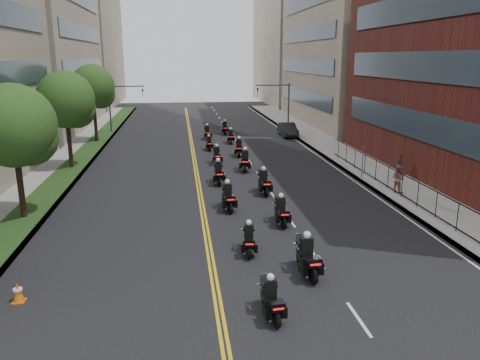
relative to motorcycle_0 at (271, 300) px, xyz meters
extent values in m
plane|color=black|center=(-0.27, -0.55, -0.61)|extent=(160.00, 160.00, 0.00)
cube|color=gray|center=(11.73, 24.45, -0.54)|extent=(4.00, 90.00, 0.15)
cube|color=gray|center=(-12.27, 24.45, -0.54)|extent=(4.00, 90.00, 0.15)
cube|color=#163B15|center=(-11.47, 24.45, -0.44)|extent=(2.00, 90.00, 0.04)
cube|color=#333F4C|center=(13.68, 16.45, 2.89)|extent=(0.12, 25.80, 1.80)
cube|color=#333F4C|center=(13.68, 16.45, 6.89)|extent=(0.12, 25.80, 1.80)
cube|color=#333F4C|center=(13.68, 16.45, 10.89)|extent=(0.12, 25.80, 1.80)
cube|color=gray|center=(21.23, 47.45, 14.39)|extent=(15.00, 28.00, 30.00)
cube|color=#333F4C|center=(13.68, 47.45, 2.89)|extent=(0.12, 24.08, 1.80)
cube|color=#333F4C|center=(13.68, 47.45, 6.89)|extent=(0.12, 24.08, 1.80)
cube|color=#333F4C|center=(13.68, 47.45, 10.89)|extent=(0.12, 24.08, 1.80)
cube|color=#333F4C|center=(13.68, 47.45, 14.89)|extent=(0.12, 24.08, 1.80)
cube|color=gray|center=(21.23, 77.45, 12.39)|extent=(15.00, 28.00, 26.00)
cube|color=#333F4C|center=(-14.22, 47.45, 2.89)|extent=(0.12, 24.08, 1.80)
cube|color=#333F4C|center=(-14.22, 47.45, 6.89)|extent=(0.12, 24.08, 1.80)
cube|color=#333F4C|center=(-14.22, 47.45, 10.89)|extent=(0.12, 24.08, 1.80)
cube|color=gray|center=(-22.27, 77.45, 12.39)|extent=(16.00, 28.00, 26.00)
cube|color=black|center=(10.73, 11.45, 0.99)|extent=(0.05, 28.00, 0.05)
cube|color=black|center=(10.73, 11.45, -0.31)|extent=(0.05, 28.00, 0.05)
cylinder|color=black|center=(-11.47, 11.45, 1.80)|extent=(0.32, 0.32, 4.83)
sphere|color=#264C19|center=(-11.47, 11.45, 4.56)|extent=(4.40, 4.40, 4.40)
sphere|color=#264C19|center=(-10.87, 11.85, 3.87)|extent=(3.08, 3.08, 3.08)
cylinder|color=black|center=(-11.47, 23.45, 1.94)|extent=(0.32, 0.32, 5.11)
sphere|color=#264C19|center=(-11.47, 23.45, 4.86)|extent=(4.40, 4.40, 4.40)
sphere|color=#264C19|center=(-10.87, 23.85, 4.13)|extent=(3.08, 3.08, 3.08)
cylinder|color=black|center=(-11.47, 35.45, 2.08)|extent=(0.32, 0.32, 5.39)
sphere|color=#264C19|center=(-11.47, 35.45, 5.16)|extent=(4.40, 4.40, 4.40)
sphere|color=#264C19|center=(-10.87, 35.85, 4.39)|extent=(3.08, 3.08, 3.08)
cylinder|color=#3F3F44|center=(10.23, 41.45, 2.19)|extent=(0.18, 0.18, 5.60)
cylinder|color=#3F3F44|center=(8.23, 41.45, 4.79)|extent=(4.00, 0.14, 0.14)
imported|color=black|center=(6.43, 41.45, 3.99)|extent=(0.16, 0.20, 1.00)
cylinder|color=#3F3F44|center=(-10.77, 41.45, 2.19)|extent=(0.18, 0.18, 5.60)
cylinder|color=#3F3F44|center=(-8.77, 41.45, 4.79)|extent=(4.00, 0.14, 0.14)
imported|color=black|center=(-6.97, 41.45, 3.99)|extent=(0.16, 0.20, 1.00)
cylinder|color=black|center=(0.06, -0.66, -0.30)|extent=(0.18, 0.63, 0.63)
cylinder|color=black|center=(-0.07, 0.81, -0.30)|extent=(0.18, 0.63, 0.63)
cube|color=black|center=(-0.01, 0.08, -0.04)|extent=(0.49, 1.27, 0.37)
cube|color=silver|center=(-0.01, 0.12, -0.25)|extent=(0.39, 0.53, 0.28)
cube|color=black|center=(0.06, -0.66, 0.18)|extent=(0.51, 0.43, 0.29)
cube|color=red|center=(0.07, -0.85, 0.16)|extent=(0.37, 0.06, 0.06)
cube|color=black|center=(-0.01, 0.12, 0.42)|extent=(0.43, 0.29, 0.57)
sphere|color=silver|center=(-0.01, 0.13, 0.81)|extent=(0.27, 0.27, 0.27)
cylinder|color=black|center=(2.10, 2.16, -0.24)|extent=(0.18, 0.75, 0.74)
cylinder|color=black|center=(2.03, 3.90, -0.24)|extent=(0.18, 0.75, 0.74)
cube|color=black|center=(2.06, 3.03, 0.06)|extent=(0.52, 1.49, 0.44)
cube|color=silver|center=(2.06, 3.08, -0.19)|extent=(0.44, 0.62, 0.33)
cube|color=black|center=(2.10, 2.16, 0.32)|extent=(0.58, 0.48, 0.35)
cube|color=red|center=(2.11, 1.93, 0.30)|extent=(0.44, 0.05, 0.08)
cube|color=black|center=(2.06, 3.08, 0.61)|extent=(0.49, 0.32, 0.68)
sphere|color=silver|center=(2.06, 3.09, 1.07)|extent=(0.32, 0.32, 0.32)
cylinder|color=black|center=(-0.03, 4.77, -0.30)|extent=(0.20, 0.64, 0.63)
cylinder|color=black|center=(0.13, 6.24, -0.30)|extent=(0.20, 0.64, 0.63)
cube|color=black|center=(0.05, 5.50, -0.04)|extent=(0.52, 1.28, 0.37)
cube|color=silver|center=(0.05, 5.55, -0.25)|extent=(0.40, 0.54, 0.28)
cube|color=black|center=(-0.03, 4.77, 0.18)|extent=(0.52, 0.44, 0.29)
cube|color=red|center=(-0.05, 4.58, 0.16)|extent=(0.37, 0.07, 0.06)
cube|color=black|center=(0.05, 5.55, 0.42)|extent=(0.43, 0.30, 0.57)
sphere|color=silver|center=(0.05, 5.56, 0.81)|extent=(0.27, 0.27, 0.27)
cylinder|color=black|center=(2.29, 8.23, -0.27)|extent=(0.14, 0.68, 0.68)
cylinder|color=black|center=(2.29, 9.84, -0.27)|extent=(0.14, 0.68, 0.68)
cube|color=black|center=(2.29, 9.04, 0.01)|extent=(0.42, 1.35, 0.40)
cube|color=silver|center=(2.29, 9.09, -0.22)|extent=(0.38, 0.55, 0.30)
cube|color=black|center=(2.29, 8.23, 0.25)|extent=(0.52, 0.42, 0.32)
cube|color=red|center=(2.29, 8.02, 0.23)|extent=(0.40, 0.03, 0.07)
cube|color=black|center=(2.29, 9.09, 0.51)|extent=(0.44, 0.28, 0.62)
sphere|color=silver|center=(2.29, 9.10, 0.93)|extent=(0.29, 0.29, 0.29)
cylinder|color=black|center=(-0.20, 11.01, -0.25)|extent=(0.20, 0.73, 0.72)
cylinder|color=black|center=(-0.32, 12.71, -0.25)|extent=(0.20, 0.73, 0.72)
cube|color=black|center=(-0.26, 11.86, 0.05)|extent=(0.55, 1.46, 0.43)
cube|color=silver|center=(-0.26, 11.92, -0.20)|extent=(0.44, 0.61, 0.32)
cube|color=black|center=(-0.20, 11.01, 0.30)|extent=(0.58, 0.48, 0.34)
cube|color=red|center=(-0.18, 10.79, 0.28)|extent=(0.43, 0.06, 0.07)
cube|color=black|center=(-0.26, 11.92, 0.58)|extent=(0.49, 0.33, 0.66)
sphere|color=silver|center=(-0.26, 11.93, 1.02)|extent=(0.31, 0.31, 0.31)
cylinder|color=black|center=(2.42, 13.96, -0.25)|extent=(0.17, 0.73, 0.72)
cylinder|color=black|center=(2.37, 15.66, -0.25)|extent=(0.17, 0.73, 0.72)
cube|color=black|center=(2.39, 14.81, 0.05)|extent=(0.50, 1.45, 0.43)
cube|color=silver|center=(2.39, 14.86, -0.20)|extent=(0.42, 0.60, 0.32)
cube|color=black|center=(2.42, 13.96, 0.30)|extent=(0.57, 0.47, 0.34)
cube|color=red|center=(2.43, 13.73, 0.28)|extent=(0.43, 0.05, 0.07)
cube|color=black|center=(2.39, 14.86, 0.58)|extent=(0.48, 0.31, 0.66)
sphere|color=silver|center=(2.39, 14.87, 1.03)|extent=(0.31, 0.31, 0.31)
cylinder|color=black|center=(-0.29, 16.84, -0.25)|extent=(0.16, 0.74, 0.74)
cylinder|color=black|center=(-0.31, 18.57, -0.25)|extent=(0.16, 0.74, 0.74)
cube|color=black|center=(-0.30, 17.71, 0.06)|extent=(0.47, 1.46, 0.43)
cube|color=silver|center=(-0.30, 17.76, -0.19)|extent=(0.42, 0.60, 0.32)
cube|color=black|center=(-0.29, 16.84, 0.32)|extent=(0.57, 0.46, 0.35)
cube|color=red|center=(-0.29, 16.61, 0.30)|extent=(0.43, 0.04, 0.08)
cube|color=black|center=(-0.30, 17.76, 0.60)|extent=(0.48, 0.31, 0.67)
sphere|color=silver|center=(-0.30, 17.77, 1.05)|extent=(0.31, 0.31, 0.31)
cylinder|color=black|center=(1.97, 20.42, -0.24)|extent=(0.26, 0.77, 0.76)
cylinder|color=black|center=(2.22, 22.18, -0.24)|extent=(0.26, 0.77, 0.76)
cube|color=black|center=(2.09, 21.30, 0.08)|extent=(0.67, 1.55, 0.44)
cube|color=silver|center=(2.10, 21.35, -0.18)|extent=(0.50, 0.66, 0.33)
cube|color=black|center=(1.97, 20.42, 0.34)|extent=(0.64, 0.54, 0.36)
cube|color=red|center=(1.94, 20.19, 0.32)|extent=(0.44, 0.09, 0.08)
cube|color=black|center=(2.10, 21.35, 0.63)|extent=(0.53, 0.38, 0.69)
sphere|color=silver|center=(2.10, 21.37, 1.10)|extent=(0.32, 0.32, 0.32)
cylinder|color=black|center=(0.12, 23.17, -0.27)|extent=(0.16, 0.68, 0.68)
cylinder|color=black|center=(0.07, 24.77, -0.27)|extent=(0.16, 0.68, 0.68)
cube|color=black|center=(0.09, 23.97, 0.01)|extent=(0.46, 1.36, 0.40)
cube|color=silver|center=(0.09, 24.02, -0.22)|extent=(0.40, 0.56, 0.30)
cube|color=black|center=(0.12, 23.17, 0.25)|extent=(0.53, 0.44, 0.32)
cube|color=red|center=(0.13, 22.96, 0.23)|extent=(0.40, 0.04, 0.07)
cube|color=black|center=(0.09, 24.02, 0.51)|extent=(0.45, 0.29, 0.62)
sphere|color=silver|center=(0.09, 24.03, 0.93)|extent=(0.29, 0.29, 0.29)
cylinder|color=black|center=(2.25, 25.99, -0.25)|extent=(0.21, 0.74, 0.73)
cylinder|color=black|center=(2.40, 27.69, -0.25)|extent=(0.21, 0.74, 0.73)
cube|color=black|center=(2.32, 26.84, 0.05)|extent=(0.58, 1.48, 0.43)
cube|color=silver|center=(2.33, 26.89, -0.19)|extent=(0.46, 0.62, 0.32)
cube|color=black|center=(2.25, 25.99, 0.31)|extent=(0.60, 0.50, 0.34)
cube|color=red|center=(2.22, 25.76, 0.29)|extent=(0.43, 0.07, 0.08)
cube|color=black|center=(2.33, 26.89, 0.59)|extent=(0.50, 0.34, 0.66)
sphere|color=silver|center=(2.33, 26.90, 1.04)|extent=(0.31, 0.31, 0.31)
cylinder|color=black|center=(-0.12, 29.29, -0.31)|extent=(0.16, 0.62, 0.62)
cylinder|color=black|center=(-0.20, 30.73, -0.31)|extent=(0.16, 0.62, 0.62)
cube|color=black|center=(-0.16, 30.01, -0.05)|extent=(0.45, 1.24, 0.36)
cube|color=silver|center=(-0.16, 30.06, -0.26)|extent=(0.37, 0.52, 0.27)
cube|color=black|center=(-0.12, 29.29, 0.17)|extent=(0.49, 0.40, 0.29)
cube|color=red|center=(-0.11, 29.10, 0.15)|extent=(0.36, 0.05, 0.06)
cube|color=black|center=(-0.16, 30.06, 0.40)|extent=(0.41, 0.27, 0.56)
sphere|color=silver|center=(-0.16, 30.07, 0.78)|extent=(0.26, 0.26, 0.26)
cylinder|color=black|center=(2.25, 32.62, -0.28)|extent=(0.19, 0.67, 0.66)
cylinder|color=black|center=(2.37, 34.17, -0.28)|extent=(0.19, 0.67, 0.66)
cube|color=black|center=(2.31, 33.39, -0.01)|extent=(0.51, 1.34, 0.39)
cube|color=silver|center=(2.32, 33.44, -0.23)|extent=(0.41, 0.56, 0.29)
cube|color=black|center=(2.25, 32.62, 0.22)|extent=(0.54, 0.45, 0.31)
cube|color=red|center=(2.24, 32.41, 0.20)|extent=(0.39, 0.06, 0.07)
cube|color=black|center=(2.32, 33.44, 0.48)|extent=(0.45, 0.30, 0.60)
sphere|color=silver|center=(2.32, 33.45, 0.89)|extent=(0.28, 0.28, 0.28)
cylinder|color=black|center=(0.11, 35.26, -0.26)|extent=(0.20, 0.71, 0.70)
cylinder|color=black|center=(-0.03, 36.90, -0.26)|extent=(0.20, 0.71, 0.70)
cube|color=black|center=(0.04, 36.08, 0.02)|extent=(0.55, 1.42, 0.41)
cube|color=silver|center=(0.03, 36.13, -0.21)|extent=(0.44, 0.60, 0.31)
cube|color=black|center=(0.11, 35.26, 0.27)|extent=(0.57, 0.47, 0.33)
cube|color=red|center=(0.13, 35.05, 0.25)|extent=(0.41, 0.07, 0.07)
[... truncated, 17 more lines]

